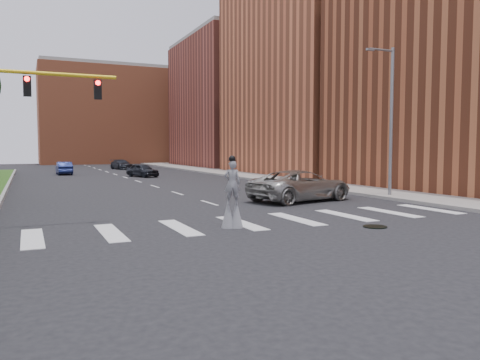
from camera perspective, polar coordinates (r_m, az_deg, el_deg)
ground_plane at (r=18.66m, az=5.02°, el=-5.46°), size 160.00×160.00×0.00m
median_curb at (r=36.14m, az=-26.62°, el=-1.06°), size 0.20×60.00×0.28m
sidewalk_right at (r=46.43m, az=3.22°, el=0.33°), size 5.00×90.00×0.18m
manhole at (r=18.75m, az=16.13°, el=-5.49°), size 0.90×0.90×0.04m
building_mid at (r=56.24m, az=9.64°, el=13.09°), size 16.00×22.00×24.00m
building_far at (r=76.91m, az=-0.61°, el=9.18°), size 16.00×22.00×20.00m
building_backdrop at (r=95.39m, az=-15.53°, el=7.43°), size 26.00×14.00×18.00m
streetlight at (r=29.78m, az=17.83°, el=7.34°), size 2.05×0.20×9.00m
traffic_signal at (r=19.04m, az=-26.79°, el=6.86°), size 5.30×0.23×6.20m
stilt_performer at (r=17.78m, az=-0.96°, el=-2.44°), size 0.82×0.62×2.76m
suv_crossing at (r=26.90m, az=7.41°, el=-0.68°), size 6.83×4.22×1.76m
car_near at (r=49.39m, az=-11.80°, el=1.17°), size 3.05×4.41×1.39m
car_mid at (r=56.22m, az=-20.66°, el=1.36°), size 1.62×4.40×1.44m
car_far at (r=67.27m, az=-14.25°, el=1.85°), size 2.78×4.96×1.36m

